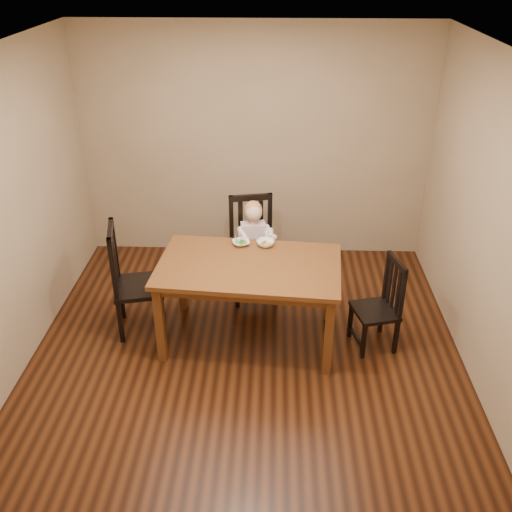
{
  "coord_description": "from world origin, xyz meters",
  "views": [
    {
      "loc": [
        0.24,
        -4.31,
        3.4
      ],
      "look_at": [
        0.08,
        0.25,
        0.87
      ],
      "focal_mm": 40.0,
      "sensor_mm": 36.0,
      "label": 1
    }
  ],
  "objects_px": {
    "bowl_veg": "(265,243)",
    "chair_left": "(132,282)",
    "chair_child": "(253,250)",
    "chair_right": "(380,306)",
    "toddler": "(254,240)",
    "bowl_peas": "(241,243)",
    "dining_table": "(249,273)"
  },
  "relations": [
    {
      "from": "toddler",
      "to": "bowl_peas",
      "type": "distance_m",
      "value": 0.44
    },
    {
      "from": "chair_left",
      "to": "chair_right",
      "type": "distance_m",
      "value": 2.35
    },
    {
      "from": "chair_left",
      "to": "bowl_peas",
      "type": "relative_size",
      "value": 6.89
    },
    {
      "from": "chair_child",
      "to": "chair_left",
      "type": "relative_size",
      "value": 0.98
    },
    {
      "from": "chair_child",
      "to": "toddler",
      "type": "relative_size",
      "value": 1.95
    },
    {
      "from": "toddler",
      "to": "bowl_veg",
      "type": "xyz_separation_m",
      "value": [
        0.13,
        -0.4,
        0.18
      ]
    },
    {
      "from": "chair_left",
      "to": "toddler",
      "type": "height_order",
      "value": "chair_left"
    },
    {
      "from": "chair_right",
      "to": "bowl_veg",
      "type": "bearing_deg",
      "value": 54.37
    },
    {
      "from": "chair_right",
      "to": "bowl_peas",
      "type": "height_order",
      "value": "chair_right"
    },
    {
      "from": "chair_child",
      "to": "bowl_peas",
      "type": "xyz_separation_m",
      "value": [
        -0.09,
        -0.45,
        0.32
      ]
    },
    {
      "from": "chair_child",
      "to": "bowl_veg",
      "type": "distance_m",
      "value": 0.58
    },
    {
      "from": "chair_left",
      "to": "bowl_veg",
      "type": "bearing_deg",
      "value": 88.2
    },
    {
      "from": "chair_left",
      "to": "bowl_peas",
      "type": "xyz_separation_m",
      "value": [
        1.03,
        0.25,
        0.31
      ]
    },
    {
      "from": "chair_right",
      "to": "bowl_veg",
      "type": "height_order",
      "value": "chair_right"
    },
    {
      "from": "chair_right",
      "to": "bowl_peas",
      "type": "bearing_deg",
      "value": 57.51
    },
    {
      "from": "chair_left",
      "to": "bowl_veg",
      "type": "relative_size",
      "value": 6.49
    },
    {
      "from": "dining_table",
      "to": "toddler",
      "type": "relative_size",
      "value": 3.05
    },
    {
      "from": "dining_table",
      "to": "bowl_veg",
      "type": "bearing_deg",
      "value": 68.79
    },
    {
      "from": "dining_table",
      "to": "chair_left",
      "type": "xyz_separation_m",
      "value": [
        -1.13,
        0.13,
        -0.19
      ]
    },
    {
      "from": "chair_child",
      "to": "chair_right",
      "type": "xyz_separation_m",
      "value": [
        1.22,
        -0.87,
        -0.09
      ]
    },
    {
      "from": "chair_right",
      "to": "chair_child",
      "type": "bearing_deg",
      "value": 39.84
    },
    {
      "from": "toddler",
      "to": "bowl_peas",
      "type": "height_order",
      "value": "toddler"
    },
    {
      "from": "chair_child",
      "to": "chair_right",
      "type": "relative_size",
      "value": 1.22
    },
    {
      "from": "chair_right",
      "to": "toddler",
      "type": "bearing_deg",
      "value": 41.34
    },
    {
      "from": "bowl_peas",
      "to": "dining_table",
      "type": "bearing_deg",
      "value": -76.01
    },
    {
      "from": "bowl_veg",
      "to": "chair_left",
      "type": "bearing_deg",
      "value": -169.47
    },
    {
      "from": "bowl_peas",
      "to": "toddler",
      "type": "bearing_deg",
      "value": 75.05
    },
    {
      "from": "chair_right",
      "to": "toddler",
      "type": "height_order",
      "value": "toddler"
    },
    {
      "from": "toddler",
      "to": "bowl_peas",
      "type": "relative_size",
      "value": 3.48
    },
    {
      "from": "chair_left",
      "to": "toddler",
      "type": "relative_size",
      "value": 1.98
    },
    {
      "from": "chair_left",
      "to": "toddler",
      "type": "xyz_separation_m",
      "value": [
        1.14,
        0.64,
        0.14
      ]
    },
    {
      "from": "toddler",
      "to": "bowl_peas",
      "type": "bearing_deg",
      "value": 63.61
    }
  ]
}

